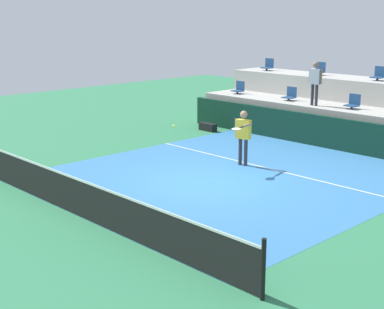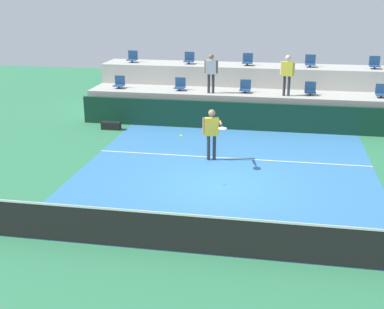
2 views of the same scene
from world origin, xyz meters
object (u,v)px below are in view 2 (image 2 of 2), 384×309
at_px(stadium_chair_lower_right, 310,89).
at_px(stadium_chair_upper_center, 248,60).
at_px(tennis_player, 212,130).
at_px(stadium_chair_upper_far_left, 132,57).
at_px(stadium_chair_upper_left, 189,59).
at_px(spectator_leaning_on_rail, 211,70).
at_px(stadium_chair_upper_far_right, 375,64).
at_px(spectator_in_white, 287,72).
at_px(stadium_chair_upper_right, 310,62).
at_px(stadium_chair_lower_far_right, 381,92).
at_px(tennis_ball, 181,136).
at_px(stadium_chair_lower_left, 180,85).
at_px(equipment_bag, 111,126).
at_px(stadium_chair_lower_far_left, 119,83).
at_px(stadium_chair_lower_center, 245,87).

xyz_separation_m(stadium_chair_lower_right, stadium_chair_upper_center, (-2.68, 1.80, 0.85)).
bearing_deg(tennis_player, stadium_chair_upper_far_left, 124.02).
distance_m(stadium_chair_upper_left, spectator_leaning_on_rail, 2.55).
distance_m(stadium_chair_upper_far_right, tennis_player, 9.19).
relative_size(tennis_player, spectator_in_white, 1.05).
bearing_deg(stadium_chair_upper_left, spectator_in_white, -26.71).
bearing_deg(stadium_chair_upper_right, stadium_chair_upper_far_right, 0.00).
xyz_separation_m(stadium_chair_lower_far_right, stadium_chair_upper_left, (-8.02, 1.80, 0.85)).
bearing_deg(tennis_ball, stadium_chair_upper_center, 83.19).
height_order(stadium_chair_lower_left, stadium_chair_upper_left, stadium_chair_upper_left).
bearing_deg(spectator_leaning_on_rail, stadium_chair_lower_right, 5.51).
bearing_deg(equipment_bag, spectator_in_white, 14.39).
xyz_separation_m(stadium_chair_upper_right, equipment_bag, (-7.72, -3.92, -2.16)).
xyz_separation_m(stadium_chair_lower_far_right, stadium_chair_upper_right, (-2.72, 1.80, 0.85)).
relative_size(stadium_chair_upper_left, tennis_ball, 7.65).
relative_size(stadium_chair_lower_left, spectator_leaning_on_rail, 0.33).
relative_size(stadium_chair_lower_left, stadium_chair_upper_left, 1.00).
height_order(stadium_chair_lower_right, tennis_ball, stadium_chair_lower_right).
xyz_separation_m(stadium_chair_lower_left, stadium_chair_upper_left, (0.06, 1.80, 0.85)).
bearing_deg(equipment_bag, tennis_ball, -53.66).
distance_m(stadium_chair_lower_left, stadium_chair_lower_right, 5.34).
height_order(stadium_chair_lower_far_left, stadium_chair_lower_right, same).
height_order(tennis_ball, equipment_bag, tennis_ball).
xyz_separation_m(tennis_player, spectator_leaning_on_rail, (-0.73, 4.74, 1.16)).
xyz_separation_m(stadium_chair_lower_far_right, spectator_in_white, (-3.68, -0.38, 0.75)).
xyz_separation_m(stadium_chair_lower_center, tennis_ball, (-1.18, -7.46, 0.01)).
bearing_deg(stadium_chair_upper_center, stadium_chair_upper_far_left, 180.00).
xyz_separation_m(stadium_chair_upper_right, spectator_in_white, (-0.96, -2.18, -0.10)).
relative_size(stadium_chair_lower_center, stadium_chair_upper_far_right, 1.00).
bearing_deg(stadium_chair_lower_far_right, spectator_in_white, -174.04).
distance_m(tennis_ball, equipment_bag, 6.76).
distance_m(stadium_chair_upper_far_left, stadium_chair_upper_left, 2.64).
xyz_separation_m(stadium_chair_upper_right, tennis_ball, (-3.79, -9.26, -0.84)).
bearing_deg(stadium_chair_upper_left, stadium_chair_lower_far_right, -12.66).
xyz_separation_m(stadium_chair_upper_far_left, equipment_bag, (0.21, -3.92, -2.16)).
xyz_separation_m(stadium_chair_lower_center, tennis_player, (-0.64, -5.12, -0.43)).
height_order(stadium_chair_lower_right, tennis_player, stadium_chair_lower_right).
bearing_deg(stadium_chair_upper_far_left, stadium_chair_upper_center, 0.00).
relative_size(stadium_chair_lower_far_right, stadium_chair_upper_far_left, 1.00).
relative_size(stadium_chair_lower_left, stadium_chair_upper_far_right, 1.00).
xyz_separation_m(stadium_chair_lower_right, stadium_chair_upper_far_right, (2.66, 1.80, 0.85)).
relative_size(stadium_chair_lower_left, spectator_in_white, 0.32).
bearing_deg(spectator_leaning_on_rail, stadium_chair_upper_right, 28.70).
relative_size(stadium_chair_upper_right, stadium_chair_upper_far_right, 1.00).
bearing_deg(tennis_player, stadium_chair_lower_far_left, 132.83).
distance_m(stadium_chair_lower_center, stadium_chair_upper_far_right, 5.63).
bearing_deg(tennis_ball, stadium_chair_upper_far_left, 114.08).
xyz_separation_m(stadium_chair_upper_center, stadium_chair_upper_far_right, (5.33, 0.00, 0.00)).
bearing_deg(stadium_chair_upper_far_right, spectator_leaning_on_rail, -161.78).
xyz_separation_m(stadium_chair_upper_far_left, spectator_leaning_on_rail, (3.94, -2.18, -0.12)).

